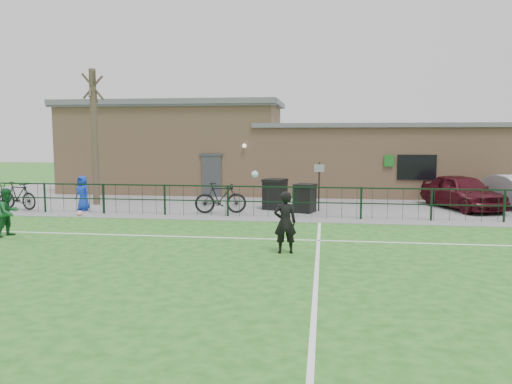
# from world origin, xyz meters

# --- Properties ---
(ground) EXTENTS (90.00, 90.00, 0.00)m
(ground) POSITION_xyz_m (0.00, 0.00, 0.00)
(ground) COLOR #225B1A
(ground) RESTS_ON ground
(paving_strip) EXTENTS (34.00, 13.00, 0.02)m
(paving_strip) POSITION_xyz_m (0.00, 13.50, 0.01)
(paving_strip) COLOR slate
(paving_strip) RESTS_ON ground
(pitch_line_touch) EXTENTS (28.00, 0.10, 0.01)m
(pitch_line_touch) POSITION_xyz_m (0.00, 7.80, 0.00)
(pitch_line_touch) COLOR white
(pitch_line_touch) RESTS_ON ground
(pitch_line_mid) EXTENTS (28.00, 0.10, 0.01)m
(pitch_line_mid) POSITION_xyz_m (0.00, 4.00, 0.00)
(pitch_line_mid) COLOR white
(pitch_line_mid) RESTS_ON ground
(pitch_line_perp) EXTENTS (0.10, 16.00, 0.01)m
(pitch_line_perp) POSITION_xyz_m (2.00, 0.00, 0.00)
(pitch_line_perp) COLOR white
(pitch_line_perp) RESTS_ON ground
(perimeter_fence) EXTENTS (28.00, 0.10, 1.20)m
(perimeter_fence) POSITION_xyz_m (0.00, 8.00, 0.60)
(perimeter_fence) COLOR black
(perimeter_fence) RESTS_ON ground
(bare_tree) EXTENTS (0.30, 0.30, 6.00)m
(bare_tree) POSITION_xyz_m (-8.00, 10.50, 3.00)
(bare_tree) COLOR #423628
(bare_tree) RESTS_ON ground
(wheelie_bin_left) EXTENTS (1.02, 1.09, 1.19)m
(wheelie_bin_left) POSITION_xyz_m (0.10, 10.08, 0.61)
(wheelie_bin_left) COLOR black
(wheelie_bin_left) RESTS_ON paving_strip
(wheelie_bin_right) EXTENTS (0.92, 0.97, 1.06)m
(wheelie_bin_right) POSITION_xyz_m (1.39, 9.37, 0.55)
(wheelie_bin_right) COLOR black
(wheelie_bin_right) RESTS_ON paving_strip
(sign_post) EXTENTS (0.07, 0.07, 2.00)m
(sign_post) POSITION_xyz_m (1.93, 9.79, 1.02)
(sign_post) COLOR black
(sign_post) RESTS_ON paving_strip
(car_maroon) EXTENTS (3.08, 4.63, 1.46)m
(car_maroon) POSITION_xyz_m (7.88, 11.20, 0.75)
(car_maroon) COLOR #400B14
(car_maroon) RESTS_ON paving_strip
(bicycle_b) EXTENTS (2.00, 1.00, 1.16)m
(bicycle_b) POSITION_xyz_m (-10.52, 8.54, 0.60)
(bicycle_b) COLOR black
(bicycle_b) RESTS_ON paving_strip
(bicycle_d) EXTENTS (2.12, 1.03, 1.23)m
(bicycle_d) POSITION_xyz_m (-1.92, 8.67, 0.63)
(bicycle_d) COLOR black
(bicycle_d) RESTS_ON paving_strip
(spectator_child) EXTENTS (0.82, 0.69, 1.43)m
(spectator_child) POSITION_xyz_m (-7.70, 8.64, 0.74)
(spectator_child) COLOR #1336B8
(spectator_child) RESTS_ON paving_strip
(goalkeeper_kick) EXTENTS (1.62, 3.10, 1.97)m
(goalkeeper_kick) POSITION_xyz_m (1.11, 2.34, 0.85)
(goalkeeper_kick) COLOR black
(goalkeeper_kick) RESTS_ON ground
(outfield_player) EXTENTS (0.70, 0.82, 1.48)m
(outfield_player) POSITION_xyz_m (-7.45, 3.38, 0.74)
(outfield_player) COLOR #185428
(outfield_player) RESTS_ON ground
(ball_ground) EXTENTS (0.23, 0.23, 0.23)m
(ball_ground) POSITION_xyz_m (-7.16, 7.29, 0.11)
(ball_ground) COLOR white
(ball_ground) RESTS_ON ground
(clubhouse) EXTENTS (24.25, 5.40, 4.96)m
(clubhouse) POSITION_xyz_m (-0.88, 16.50, 2.22)
(clubhouse) COLOR tan
(clubhouse) RESTS_ON ground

